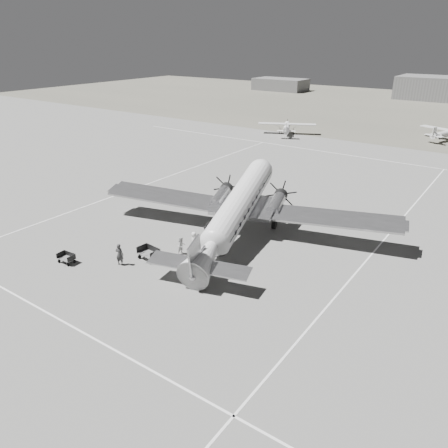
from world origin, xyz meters
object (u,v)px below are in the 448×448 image
at_px(ground_crew, 120,254).
at_px(passenger, 194,241).
at_px(shed_secondary, 280,84).
at_px(light_plane_left, 287,128).
at_px(light_plane_right, 447,135).
at_px(dc3_airliner, 237,211).
at_px(ramp_agent, 182,246).
at_px(baggage_cart_near, 149,254).
at_px(baggage_cart_far, 66,258).

distance_m(ground_crew, passenger, 6.59).
distance_m(shed_secondary, light_plane_left, 75.88).
relative_size(light_plane_right, passenger, 6.45).
xyz_separation_m(dc3_airliner, ramp_agent, (-2.12, -5.37, -2.00)).
height_order(dc3_airliner, baggage_cart_near, dc3_airliner).
bearing_deg(light_plane_left, light_plane_right, -2.68).
distance_m(dc3_airliner, light_plane_left, 48.97).
distance_m(shed_secondary, passenger, 127.49).
bearing_deg(light_plane_left, baggage_cart_far, -106.90).
height_order(light_plane_left, baggage_cart_near, light_plane_left).
xyz_separation_m(ground_crew, ramp_agent, (2.94, 4.43, -0.14)).
height_order(dc3_airliner, light_plane_left, dc3_airliner).
relative_size(ramp_agent, passenger, 0.96).
relative_size(light_plane_right, ramp_agent, 6.75).
distance_m(light_plane_right, baggage_cart_near, 65.68).
relative_size(baggage_cart_far, ground_crew, 0.78).
bearing_deg(light_plane_right, baggage_cart_far, -82.79).
bearing_deg(light_plane_left, dc3_airliner, -94.08).
xyz_separation_m(dc3_airliner, light_plane_right, (8.06, 56.86, -1.68)).
relative_size(shed_secondary, passenger, 10.55).
height_order(light_plane_left, baggage_cart_far, light_plane_left).
bearing_deg(light_plane_left, baggage_cart_near, -100.78).
bearing_deg(shed_secondary, ground_crew, -67.41).
bearing_deg(light_plane_right, baggage_cart_near, -79.28).
bearing_deg(baggage_cart_far, ramp_agent, 41.32).
bearing_deg(passenger, dc3_airliner, -43.39).
bearing_deg(baggage_cart_far, light_plane_left, 96.12).
height_order(shed_secondary, ramp_agent, shed_secondary).
height_order(light_plane_left, ground_crew, light_plane_left).
bearing_deg(light_plane_right, shed_secondary, 160.44).
xyz_separation_m(baggage_cart_near, passenger, (2.01, 3.66, 0.31)).
height_order(dc3_airliner, ramp_agent, dc3_airliner).
xyz_separation_m(shed_secondary, dc3_airliner, (55.53, -111.53, 0.82)).
xyz_separation_m(ramp_agent, passenger, (0.34, 1.29, 0.04)).
bearing_deg(dc3_airliner, light_plane_left, 97.43).
bearing_deg(dc3_airliner, shed_secondary, 101.79).
xyz_separation_m(baggage_cart_far, ground_crew, (3.96, 2.35, 0.53)).
relative_size(light_plane_left, ground_crew, 5.85).
bearing_deg(light_plane_right, light_plane_left, -135.38).
bearing_deg(shed_secondary, passenger, -65.07).
distance_m(baggage_cart_near, ground_crew, 2.45).
height_order(baggage_cart_near, ramp_agent, ramp_agent).
xyz_separation_m(baggage_cart_far, passenger, (7.24, 8.07, 0.43)).
bearing_deg(passenger, shed_secondary, 5.18).
xyz_separation_m(baggage_cart_far, ramp_agent, (6.90, 6.78, 0.40)).
height_order(ground_crew, passenger, ground_crew).
xyz_separation_m(light_plane_right, passenger, (-9.85, -60.93, -0.29)).
xyz_separation_m(baggage_cart_near, ramp_agent, (1.67, 2.37, 0.28)).
relative_size(ground_crew, ramp_agent, 1.17).
height_order(light_plane_left, ramp_agent, light_plane_left).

